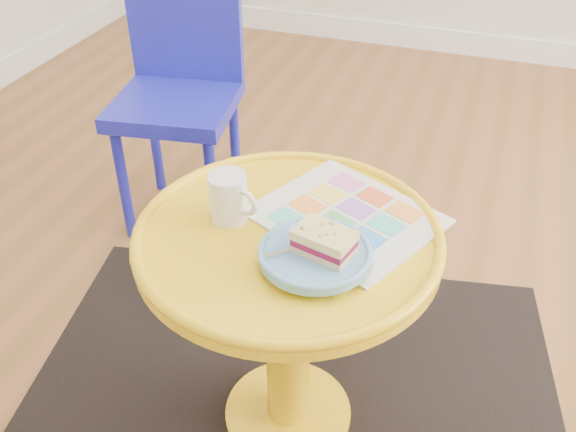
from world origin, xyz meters
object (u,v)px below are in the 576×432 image
(chair, at_px, (180,81))
(mug, at_px, (229,196))
(newspaper, at_px, (346,216))
(plate, at_px, (315,255))
(side_table, at_px, (288,294))

(chair, height_order, mug, chair)
(newspaper, bearing_deg, chair, 162.79)
(chair, bearing_deg, plate, -58.42)
(side_table, xyz_separation_m, newspaper, (0.09, 0.08, 0.16))
(chair, distance_m, plate, 1.06)
(newspaper, relative_size, plate, 1.62)
(side_table, height_order, chair, chair)
(mug, bearing_deg, plate, -4.29)
(side_table, bearing_deg, plate, -42.65)
(plate, bearing_deg, side_table, 137.35)
(chair, bearing_deg, newspaper, -51.66)
(chair, height_order, newspaper, chair)
(newspaper, bearing_deg, side_table, -111.79)
(side_table, xyz_separation_m, mug, (-0.12, 0.01, 0.21))
(chair, distance_m, mug, 0.88)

